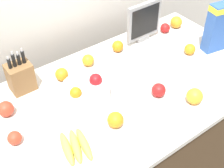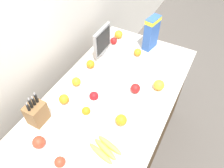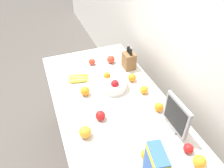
{
  "view_description": "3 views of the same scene",
  "coord_description": "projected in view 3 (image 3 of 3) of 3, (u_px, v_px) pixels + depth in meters",
  "views": [
    {
      "loc": [
        -0.76,
        -0.97,
        2.05
      ],
      "look_at": [
        -0.04,
        0.0,
        0.99
      ],
      "focal_mm": 50.0,
      "sensor_mm": 36.0,
      "label": 1
    },
    {
      "loc": [
        -0.91,
        -0.51,
        2.19
      ],
      "look_at": [
        0.09,
        0.03,
        0.97
      ],
      "focal_mm": 35.0,
      "sensor_mm": 36.0,
      "label": 2
    },
    {
      "loc": [
        1.22,
        -0.46,
        2.13
      ],
      "look_at": [
        -0.09,
        0.04,
        1.01
      ],
      "focal_mm": 35.0,
      "sensor_mm": 36.0,
      "label": 3
    }
  ],
  "objects": [
    {
      "name": "orange_front_right",
      "position": [
        200.0,
        162.0,
        1.31
      ],
      "size": [
        0.08,
        0.08,
        0.08
      ],
      "primitive_type": "sphere",
      "color": "orange",
      "rests_on": "counter"
    },
    {
      "name": "orange_mid_left",
      "position": [
        85.0,
        132.0,
        1.48
      ],
      "size": [
        0.09,
        0.09,
        0.09
      ],
      "primitive_type": "sphere",
      "color": "orange",
      "rests_on": "counter"
    },
    {
      "name": "counter",
      "position": [
        111.0,
        136.0,
        2.07
      ],
      "size": [
        1.76,
        0.89,
        0.91
      ],
      "color": "#4C3823",
      "rests_on": "ground_plane"
    },
    {
      "name": "orange_back_center",
      "position": [
        146.0,
        155.0,
        1.35
      ],
      "size": [
        0.07,
        0.07,
        0.07
      ],
      "primitive_type": "sphere",
      "color": "orange",
      "rests_on": "counter"
    },
    {
      "name": "ground_plane",
      "position": [
        111.0,
        163.0,
        2.35
      ],
      "size": [
        14.0,
        14.0,
        0.0
      ],
      "primitive_type": "plane",
      "color": "#514C47"
    },
    {
      "name": "apple_rightmost",
      "position": [
        111.0,
        59.0,
        2.21
      ],
      "size": [
        0.08,
        0.08,
        0.08
      ],
      "primitive_type": "sphere",
      "color": "red",
      "rests_on": "counter"
    },
    {
      "name": "apple_leftmost",
      "position": [
        100.0,
        116.0,
        1.61
      ],
      "size": [
        0.08,
        0.08,
        0.08
      ],
      "primitive_type": "sphere",
      "color": "red",
      "rests_on": "counter"
    },
    {
      "name": "wall_back",
      "position": [
        189.0,
        45.0,
        1.73
      ],
      "size": [
        9.0,
        0.06,
        2.6
      ],
      "color": "silver",
      "rests_on": "ground_plane"
    },
    {
      "name": "fruit_bowl",
      "position": [
        112.0,
        84.0,
        1.89
      ],
      "size": [
        0.25,
        0.25,
        0.12
      ],
      "color": "silver",
      "rests_on": "counter"
    },
    {
      "name": "orange_near_bowl",
      "position": [
        132.0,
        78.0,
        1.98
      ],
      "size": [
        0.07,
        0.07,
        0.07
      ],
      "primitive_type": "sphere",
      "color": "orange",
      "rests_on": "counter"
    },
    {
      "name": "apple_by_knife_block",
      "position": [
        92.0,
        62.0,
        2.19
      ],
      "size": [
        0.07,
        0.07,
        0.07
      ],
      "primitive_type": "sphere",
      "color": "red",
      "rests_on": "counter"
    },
    {
      "name": "small_monitor",
      "position": [
        176.0,
        116.0,
        1.46
      ],
      "size": [
        0.25,
        0.03,
        0.27
      ],
      "color": "gray",
      "rests_on": "counter"
    },
    {
      "name": "orange_by_cereal",
      "position": [
        144.0,
        89.0,
        1.85
      ],
      "size": [
        0.07,
        0.07,
        0.07
      ],
      "primitive_type": "sphere",
      "color": "orange",
      "rests_on": "counter"
    },
    {
      "name": "knife_block",
      "position": [
        129.0,
        60.0,
        2.11
      ],
      "size": [
        0.13,
        0.11,
        0.25
      ],
      "color": "brown",
      "rests_on": "counter"
    },
    {
      "name": "orange_front_center",
      "position": [
        85.0,
        91.0,
        1.82
      ],
      "size": [
        0.08,
        0.08,
        0.08
      ],
      "primitive_type": "sphere",
      "color": "orange",
      "rests_on": "counter"
    },
    {
      "name": "apple_front",
      "position": [
        188.0,
        148.0,
        1.39
      ],
      "size": [
        0.07,
        0.07,
        0.07
      ],
      "primitive_type": "sphere",
      "color": "red",
      "rests_on": "counter"
    },
    {
      "name": "banana_bunch",
      "position": [
        78.0,
        78.0,
        2.0
      ],
      "size": [
        0.16,
        0.22,
        0.04
      ],
      "rotation": [
        0.0,
        0.0,
        1.27
      ],
      "color": "yellow",
      "rests_on": "counter"
    },
    {
      "name": "orange_front_left",
      "position": [
        159.0,
        107.0,
        1.68
      ],
      "size": [
        0.07,
        0.07,
        0.07
      ],
      "primitive_type": "sphere",
      "color": "orange",
      "rests_on": "counter"
    }
  ]
}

